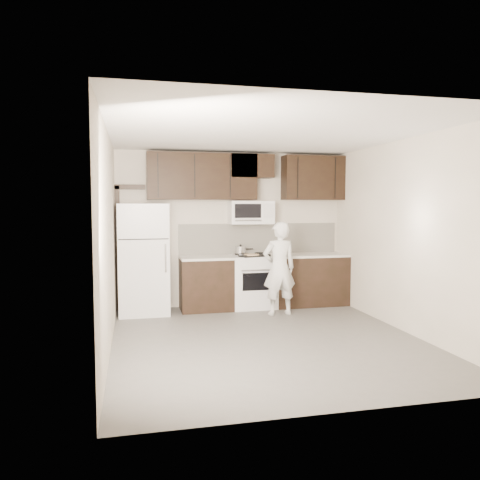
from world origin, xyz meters
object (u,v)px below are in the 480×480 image
object	(u,v)px
stove	(252,281)
microwave	(251,212)
refrigerator	(144,259)
person	(279,268)

from	to	relation	value
stove	microwave	bearing A→B (deg)	90.10
microwave	refrigerator	world-z (taller)	microwave
microwave	refrigerator	size ratio (longest dim) A/B	0.42
stove	refrigerator	xyz separation A→B (m)	(-1.85, -0.05, 0.44)
refrigerator	microwave	bearing A→B (deg)	5.15
microwave	refrigerator	xyz separation A→B (m)	(-1.85, -0.17, -0.75)
stove	person	bearing A→B (deg)	-64.77
microwave	refrigerator	distance (m)	2.00
microwave	person	xyz separation A→B (m)	(0.29, -0.73, -0.89)
microwave	person	world-z (taller)	microwave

